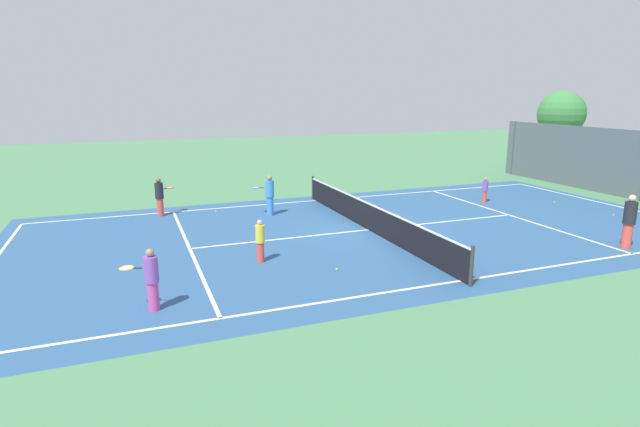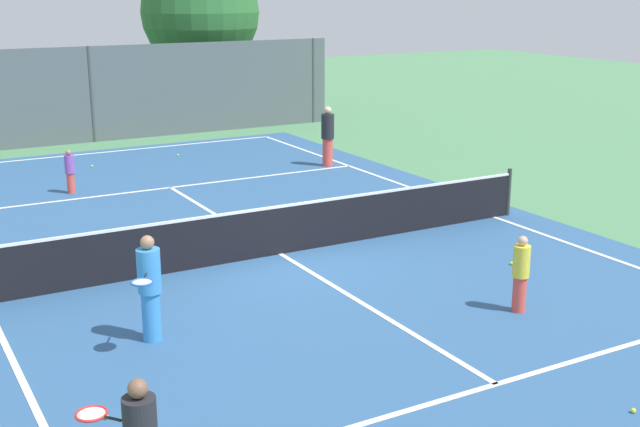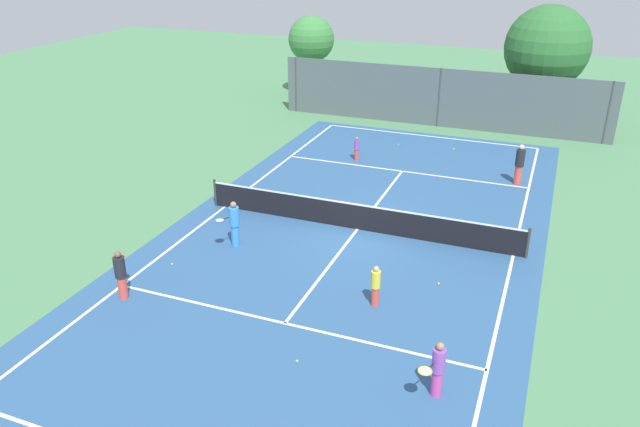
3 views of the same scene
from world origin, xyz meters
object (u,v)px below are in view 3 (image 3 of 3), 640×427
(tennis_ball_3, at_px, (172,264))
(tennis_ball_4, at_px, (454,149))
(tennis_ball_0, at_px, (398,144))
(tennis_ball_5, at_px, (248,189))
(player_2, at_px, (234,223))
(tennis_ball_2, at_px, (297,361))
(ball_crate, at_px, (318,206))
(player_1, at_px, (438,369))
(player_4, at_px, (376,285))
(player_5, at_px, (121,274))
(player_0, at_px, (519,164))
(tennis_ball_1, at_px, (439,283))
(player_3, at_px, (357,148))

(tennis_ball_3, distance_m, tennis_ball_4, 16.35)
(tennis_ball_0, height_order, tennis_ball_5, same)
(tennis_ball_4, bearing_deg, player_2, -111.59)
(player_2, height_order, tennis_ball_2, player_2)
(tennis_ball_3, bearing_deg, tennis_ball_2, -28.12)
(tennis_ball_0, bearing_deg, tennis_ball_3, -103.94)
(player_2, xyz_separation_m, tennis_ball_3, (-1.26, -1.99, -0.81))
(tennis_ball_2, bearing_deg, tennis_ball_5, 123.56)
(ball_crate, bearing_deg, player_1, -53.76)
(player_4, distance_m, tennis_ball_3, 6.87)
(player_5, bearing_deg, tennis_ball_0, 77.11)
(player_2, relative_size, tennis_ball_4, 24.86)
(tennis_ball_3, bearing_deg, player_0, 49.63)
(player_5, bearing_deg, tennis_ball_1, 25.97)
(tennis_ball_3, height_order, tennis_ball_4, same)
(player_1, relative_size, player_5, 0.95)
(player_0, relative_size, tennis_ball_4, 26.63)
(player_2, bearing_deg, ball_crate, 67.69)
(tennis_ball_4, height_order, tennis_ball_5, same)
(player_3, distance_m, player_5, 14.25)
(tennis_ball_0, height_order, tennis_ball_4, same)
(player_5, xyz_separation_m, tennis_ball_0, (3.87, 16.91, -0.77))
(ball_crate, distance_m, tennis_ball_5, 3.62)
(player_5, relative_size, tennis_ball_4, 23.59)
(player_1, relative_size, tennis_ball_0, 22.49)
(tennis_ball_0, height_order, tennis_ball_2, same)
(player_3, height_order, tennis_ball_1, player_3)
(player_0, bearing_deg, tennis_ball_5, -155.27)
(tennis_ball_0, bearing_deg, tennis_ball_2, -83.22)
(player_3, bearing_deg, player_0, -2.63)
(tennis_ball_5, bearing_deg, ball_crate, -13.87)
(player_3, xyz_separation_m, tennis_ball_4, (4.04, 3.21, -0.55))
(player_4, relative_size, player_5, 0.83)
(player_5, bearing_deg, player_3, 79.50)
(player_4, xyz_separation_m, tennis_ball_5, (-7.53, 6.51, -0.63))
(player_0, distance_m, player_5, 16.93)
(tennis_ball_5, bearing_deg, player_4, -40.83)
(tennis_ball_0, height_order, tennis_ball_1, same)
(player_1, height_order, tennis_ball_5, player_1)
(player_1, distance_m, player_3, 16.37)
(player_3, relative_size, tennis_ball_4, 17.17)
(player_0, height_order, tennis_ball_3, player_0)
(ball_crate, height_order, tennis_ball_5, ball_crate)
(player_4, relative_size, ball_crate, 2.70)
(player_2, height_order, tennis_ball_0, player_2)
(player_1, height_order, player_2, player_2)
(player_0, distance_m, tennis_ball_4, 4.96)
(tennis_ball_2, bearing_deg, tennis_ball_0, 96.78)
(player_3, xyz_separation_m, tennis_ball_2, (3.39, -14.91, -0.55))
(tennis_ball_2, bearing_deg, player_3, 102.80)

